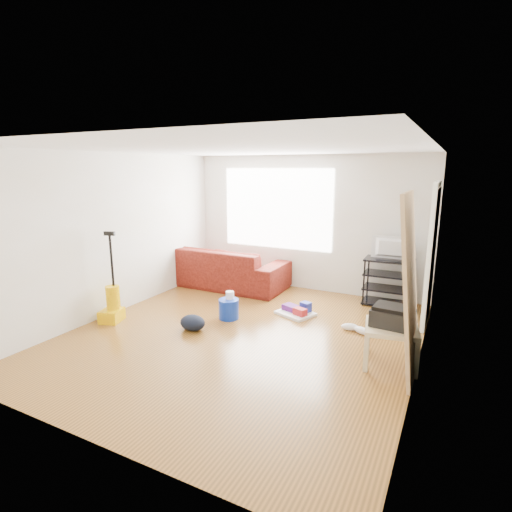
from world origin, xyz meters
The scene contains 13 objects.
room centered at (0.07, 0.15, 1.25)m, with size 4.51×5.01×2.51m.
sofa centered at (-1.56, 1.95, 0.00)m, with size 2.62×1.02×0.77m, color black.
tv_stand centered at (1.57, 2.22, 0.40)m, with size 0.80×0.47×0.79m.
tv centered at (1.57, 2.22, 0.97)m, with size 0.64×0.08×0.37m, color black.
side_table centered at (1.95, 0.07, 0.40)m, with size 0.68×0.68×0.48m.
printer centered at (1.95, 0.07, 0.59)m, with size 0.49×0.39×0.24m.
bucket centered at (-0.48, 0.47, 0.00)m, with size 0.31×0.31×0.31m, color #0F2FB0.
toilet_paper centered at (-0.48, 0.51, 0.21)m, with size 0.13×0.13×0.12m, color white.
cleaning_tray centered at (0.39, 1.09, 0.06)m, with size 0.66×0.59×0.19m.
backpack centered at (-0.72, -0.14, 0.00)m, with size 0.39×0.31×0.21m, color black.
sneakers centered at (1.38, 0.83, 0.05)m, with size 0.45×0.23×0.10m.
vacuum centered at (-2.00, -0.40, 0.25)m, with size 0.37×0.39×1.36m.
door_panel centered at (2.13, -0.13, 0.00)m, with size 0.04×0.81×2.03m, color tan.
Camera 1 is at (2.51, -4.49, 2.26)m, focal length 28.00 mm.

